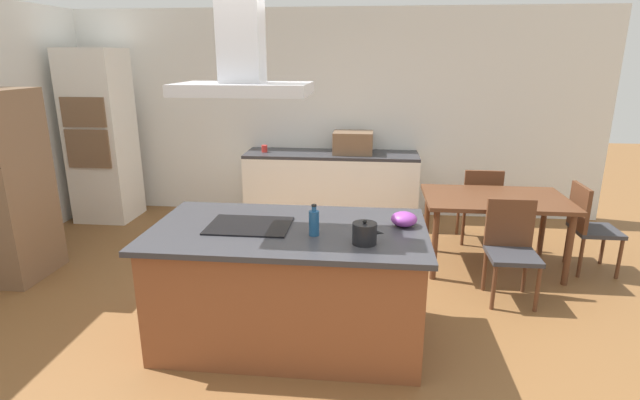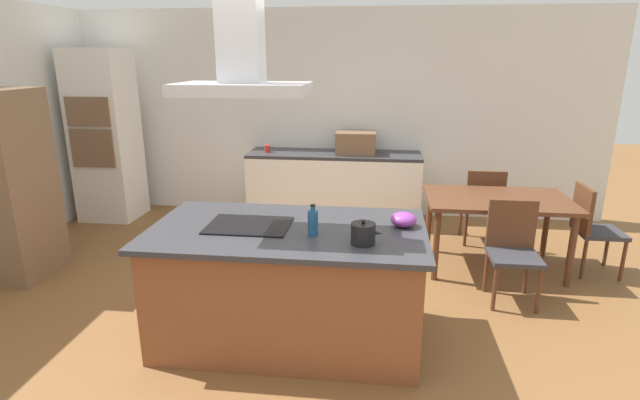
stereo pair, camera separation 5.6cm
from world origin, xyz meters
name	(u,v)px [view 2 (the right image)]	position (x,y,z in m)	size (l,w,h in m)	color
ground	(315,260)	(0.00, 1.50, 0.00)	(16.00, 16.00, 0.00)	brown
wall_back	(331,115)	(0.00, 3.25, 1.35)	(7.20, 0.10, 2.70)	white
kitchen_island	(289,283)	(0.00, 0.00, 0.45)	(2.02, 1.13, 0.90)	brown
cooktop	(249,225)	(-0.29, 0.00, 0.91)	(0.60, 0.44, 0.01)	black
tea_kettle	(363,234)	(0.56, -0.25, 0.97)	(0.22, 0.17, 0.17)	black
olive_oil_bottle	(313,222)	(0.20, -0.13, 0.99)	(0.07, 0.07, 0.22)	navy
mixing_bowl	(404,219)	(0.84, 0.13, 0.95)	(0.19, 0.19, 0.11)	purple
back_counter	(334,187)	(0.08, 2.88, 0.45)	(2.23, 0.62, 0.90)	white
countertop_microwave	(356,143)	(0.35, 2.88, 1.04)	(0.50, 0.38, 0.28)	brown
coffee_mug_red	(267,148)	(-0.80, 2.85, 0.95)	(0.08, 0.08, 0.09)	red
wall_oven_stack	(106,136)	(-2.90, 2.65, 1.10)	(0.70, 0.66, 2.20)	white
dining_table	(497,206)	(1.84, 1.53, 0.67)	(1.40, 0.90, 0.75)	#59331E
chair_facing_back_wall	(483,202)	(1.84, 2.20, 0.51)	(0.42, 0.42, 0.89)	#333338
chair_facing_island	(513,245)	(1.84, 0.87, 0.51)	(0.42, 0.42, 0.89)	#333338
chair_at_right_end	(591,224)	(2.76, 1.53, 0.51)	(0.42, 0.42, 0.89)	#333338
range_hood	(241,57)	(-0.29, 0.00, 2.10)	(0.90, 0.55, 0.78)	#ADADB2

